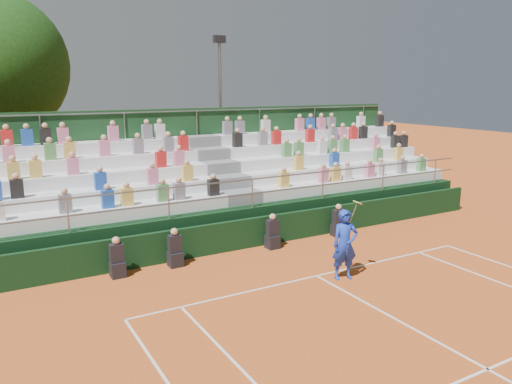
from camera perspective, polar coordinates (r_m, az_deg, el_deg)
ground at (r=14.53m, az=6.94°, el=-9.52°), size 90.00×90.00×0.00m
courtside_wall at (r=16.89m, az=0.50°, el=-4.50°), size 20.00×0.15×1.00m
line_officials at (r=15.95m, az=-2.58°, el=-5.62°), size 8.31×0.40×1.19m
grandstand at (r=19.52m, az=-4.26°, el=-0.48°), size 20.00×5.20×4.40m
tennis_player at (r=14.15m, az=10.12°, el=-5.92°), size 0.95×0.67×2.22m
floodlight_mast at (r=25.38m, az=-4.11°, el=10.26°), size 0.60×0.25×7.69m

